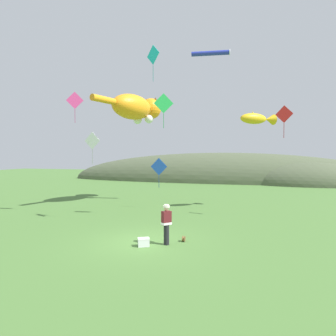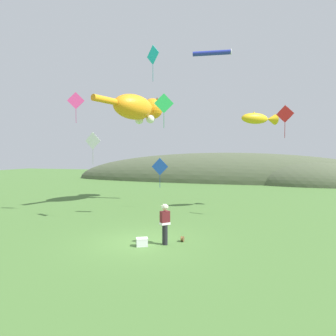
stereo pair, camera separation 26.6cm
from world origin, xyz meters
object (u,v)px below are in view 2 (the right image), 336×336
Objects in this scene: festival_attendant at (165,223)px; picnic_cooler at (142,242)px; kite_diamond_white at (93,141)px; kite_diamond_pink at (76,101)px; kite_diamond_teal at (153,55)px; kite_diamond_green at (164,104)px; kite_fish_windsock at (258,119)px; kite_diamond_blue at (160,167)px; kite_tube_streamer at (212,53)px; kite_giant_cat at (138,108)px; kite_spool at (182,239)px; kite_diamond_red at (285,114)px.

picnic_cooler is at bearing -150.19° from festival_attendant.
kite_diamond_pink is (-1.77, 0.92, 2.68)m from kite_diamond_white.
kite_diamond_green is (-0.01, 1.99, -2.27)m from kite_diamond_teal.
kite_diamond_blue is (-6.84, -1.69, -3.45)m from kite_fish_windsock.
kite_fish_windsock is 0.92× the size of kite_tube_streamer.
kite_diamond_white is 0.93× the size of kite_diamond_green.
kite_giant_cat is 3.49× the size of kite_diamond_blue.
kite_giant_cat is 3.77× the size of kite_diamond_pink.
kite_giant_cat is 9.65m from kite_fish_windsock.
picnic_cooler reaches higher than kite_spool.
kite_spool is 9.99m from kite_diamond_red.
kite_tube_streamer is at bearing 50.26° from kite_diamond_white.
kite_fish_windsock is at bearing 70.91° from kite_spool.
kite_diamond_green reaches higher than kite_fish_windsock.
kite_diamond_pink is at bearing -155.19° from kite_fish_windsock.
kite_diamond_blue is at bearing 115.41° from kite_spool.
kite_giant_cat is (-5.69, 10.69, 6.85)m from festival_attendant.
festival_attendant is 9.05m from kite_diamond_blue.
kite_diamond_pink is at bearing 148.21° from festival_attendant.
kite_diamond_teal is (-5.51, -6.84, 2.81)m from kite_fish_windsock.
kite_diamond_blue is (-2.11, 8.78, 2.90)m from picnic_cooler.
kite_diamond_teal is (-0.79, 3.63, 9.15)m from picnic_cooler.
festival_attendant is 11.03m from kite_diamond_pink.
kite_diamond_teal is at bearing -128.85° from kite_fish_windsock.
kite_fish_windsock reaches higher than kite_spool.
kite_diamond_teal is 0.93× the size of kite_diamond_green.
kite_diamond_green is (-7.05, -1.73, 0.70)m from kite_diamond_red.
kite_diamond_teal is (-2.29, 2.46, 9.21)m from kite_spool.
kite_diamond_green is at bearing -166.18° from kite_diamond_red.
kite_fish_windsock is at bearing 24.81° from kite_diamond_pink.
kite_spool is 0.12× the size of kite_diamond_blue.
kite_diamond_white is 4.90m from kite_diamond_green.
kite_diamond_red is (8.36, -1.42, 3.29)m from kite_diamond_blue.
kite_giant_cat is 7.29m from kite_tube_streamer.
kite_diamond_white is at bearing -161.93° from kite_diamond_green.
festival_attendant is 0.91× the size of kite_diamond_red.
picnic_cooler is (-0.88, -0.50, -0.77)m from festival_attendant.
kite_diamond_white is at bearing -164.59° from kite_diamond_red.
kite_tube_streamer reaches higher than kite_spool.
festival_attendant is 0.90× the size of kite_diamond_white.
kite_giant_cat is (-6.32, 10.02, 7.68)m from kite_spool.
kite_diamond_pink is at bearing -175.85° from kite_diamond_green.
kite_spool is 0.13× the size of kite_diamond_white.
kite_fish_windsock is (9.54, -0.72, -1.28)m from kite_giant_cat.
kite_tube_streamer is at bearing 84.00° from picnic_cooler.
kite_diamond_pink is 6.39m from kite_diamond_teal.
festival_attendant is 12.05m from kite_fish_windsock.
kite_tube_streamer reaches higher than kite_diamond_blue.
kite_tube_streamer is at bearing 39.27° from kite_diamond_pink.
kite_spool is 1.90m from picnic_cooler.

